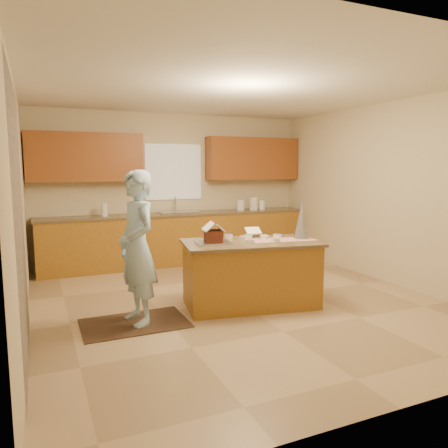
{
  "coord_description": "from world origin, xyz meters",
  "views": [
    {
      "loc": [
        -2.35,
        -4.88,
        1.74
      ],
      "look_at": [
        -0.1,
        0.2,
        1.0
      ],
      "focal_mm": 34.38,
      "sensor_mm": 36.0,
      "label": 1
    }
  ],
  "objects_px": {
    "boy": "(137,248)",
    "gingerbread_house": "(213,234)",
    "island_base": "(251,275)",
    "tinsel_tree": "(302,220)"
  },
  "relations": [
    {
      "from": "island_base",
      "to": "boy",
      "type": "height_order",
      "value": "boy"
    },
    {
      "from": "tinsel_tree",
      "to": "island_base",
      "type": "bearing_deg",
      "value": 173.6
    },
    {
      "from": "boy",
      "to": "gingerbread_house",
      "type": "height_order",
      "value": "boy"
    },
    {
      "from": "island_base",
      "to": "boy",
      "type": "relative_size",
      "value": 0.94
    },
    {
      "from": "boy",
      "to": "gingerbread_house",
      "type": "bearing_deg",
      "value": 85.52
    },
    {
      "from": "boy",
      "to": "island_base",
      "type": "bearing_deg",
      "value": 81.75
    },
    {
      "from": "boy",
      "to": "gingerbread_house",
      "type": "relative_size",
      "value": 5.89
    },
    {
      "from": "tinsel_tree",
      "to": "boy",
      "type": "relative_size",
      "value": 0.29
    },
    {
      "from": "tinsel_tree",
      "to": "boy",
      "type": "distance_m",
      "value": 2.14
    },
    {
      "from": "boy",
      "to": "gingerbread_house",
      "type": "distance_m",
      "value": 0.96
    }
  ]
}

